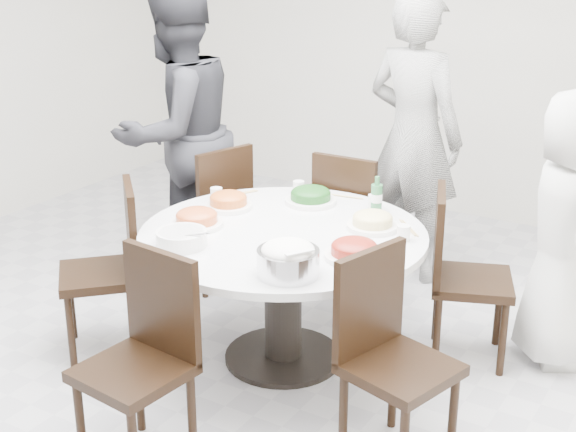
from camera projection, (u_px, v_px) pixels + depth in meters
The scene contains 22 objects.
floor at pixel (236, 367), 4.33m from camera, with size 6.00×6.00×0.01m, color #B9B9BE.
wall_back at pixel (453, 40), 6.25m from camera, with size 6.00×0.01×2.80m, color silver.
dining_table at pixel (283, 297), 4.28m from camera, with size 1.50×1.50×0.75m, color white.
chair_ne at pixel (472, 278), 4.28m from camera, with size 0.42×0.42×0.95m, color black.
chair_n at pixel (356, 222), 5.07m from camera, with size 0.42×0.42×0.95m, color black.
chair_nw at pixel (208, 214), 5.21m from camera, with size 0.42×0.42×0.95m, color black.
chair_sw at pixel (99, 271), 4.36m from camera, with size 0.42×0.42×0.95m, color black.
chair_s at pixel (133, 367), 3.41m from camera, with size 0.42×0.42×0.95m, color black.
chair_se at pixel (401, 364), 3.43m from camera, with size 0.42×0.42×0.95m, color black.
diner_right at pixel (569, 230), 4.19m from camera, with size 0.73×0.47×1.49m, color silver.
diner_middle at pixel (414, 137), 5.20m from camera, with size 0.69×0.45×1.90m, color black.
diner_left at pixel (177, 134), 5.19m from camera, with size 0.95×0.74×1.94m, color black.
dish_greens at pixel (311, 197), 4.57m from camera, with size 0.29×0.29×0.08m, color white.
dish_pale at pixel (373, 222), 4.18m from camera, with size 0.27×0.27×0.07m, color white.
dish_orange at pixel (228, 202), 4.49m from camera, with size 0.27×0.27×0.07m, color white.
dish_redbrown at pixel (354, 252), 3.81m from camera, with size 0.29×0.29×0.07m, color white.
dish_tofu at pixel (197, 220), 4.22m from camera, with size 0.28×0.28×0.07m, color white.
rice_bowl at pixel (288, 262), 3.62m from camera, with size 0.29×0.29×0.12m, color silver.
soup_bowl at pixel (182, 238), 3.96m from camera, with size 0.25×0.25×0.08m, color white.
beverage_bottle at pixel (377, 195), 4.37m from camera, with size 0.06×0.06×0.21m, color #296639.
tea_cups at pixel (333, 193), 4.63m from camera, with size 0.07×0.07×0.08m, color white.
chopsticks at pixel (341, 198), 4.65m from camera, with size 0.24×0.04×0.01m, color tan, non-canonical shape.
Camera 1 is at (2.22, -3.08, 2.25)m, focal length 50.00 mm.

